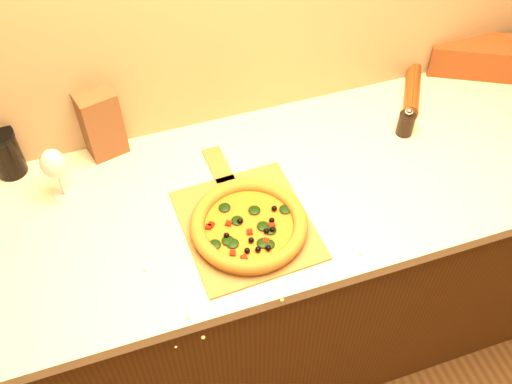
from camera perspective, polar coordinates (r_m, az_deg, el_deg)
The scene contains 11 objects.
cabinet at distance 1.98m, azimuth 1.47°, elevation -8.56°, with size 2.80×0.65×0.86m, color #4A2C0F.
countertop at distance 1.62m, azimuth 1.77°, elevation 0.01°, with size 2.84×0.68×0.04m, color beige.
pizza_peel at distance 1.52m, azimuth -1.13°, elevation -2.87°, with size 0.34×0.50×0.01m.
pizza at distance 1.48m, azimuth -0.70°, elevation -3.30°, with size 0.31×0.31×0.04m.
bottle_cap at distance 1.48m, azimuth -5.04°, elevation -5.37°, with size 0.03×0.03×0.01m, color black.
pepper_grinder at distance 1.79m, azimuth 14.77°, elevation 6.68°, with size 0.05×0.05×0.10m.
rolling_pin at distance 1.95m, azimuth 15.36°, elevation 9.91°, with size 0.20×0.31×0.05m.
bread_bag at distance 2.12m, azimuth 22.37°, elevation 12.37°, with size 0.40×0.13×0.11m, color #602A12.
wine_glass at distance 1.59m, azimuth -19.57°, elevation 2.55°, with size 0.07×0.07×0.17m.
paper_bag at distance 1.69m, azimuth -15.23°, elevation 6.67°, with size 0.11×0.08×0.21m, color brown.
dark_jar at distance 1.74m, azimuth -23.82°, elevation 3.58°, with size 0.09×0.09×0.15m.
Camera 1 is at (-0.39, 0.44, 2.10)m, focal length 40.00 mm.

